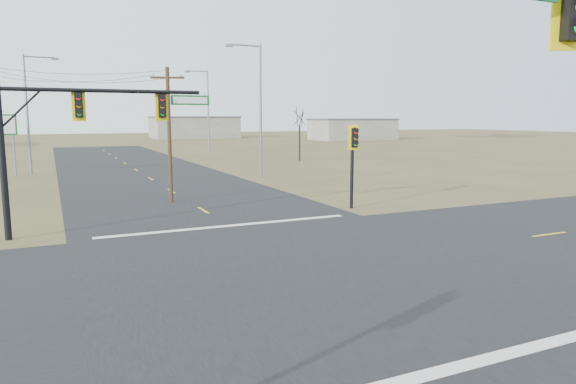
{
  "coord_description": "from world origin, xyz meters",
  "views": [
    {
      "loc": [
        -7.35,
        -14.9,
        5.03
      ],
      "look_at": [
        0.01,
        1.0,
        2.48
      ],
      "focal_mm": 32.0,
      "sensor_mm": 36.0,
      "label": 1
    }
  ],
  "objects_px": {
    "streetlight_b": "(206,108)",
    "pedestal_signal_ne": "(354,148)",
    "mast_arm_far": "(81,120)",
    "streetlight_a": "(258,103)",
    "utility_pole_near": "(169,132)",
    "streetlight_c": "(30,108)",
    "bare_tree_c": "(300,116)"
  },
  "relations": [
    {
      "from": "mast_arm_far",
      "to": "streetlight_a",
      "type": "distance_m",
      "value": 22.11
    },
    {
      "from": "mast_arm_far",
      "to": "utility_pole_near",
      "type": "bearing_deg",
      "value": 55.99
    },
    {
      "from": "mast_arm_far",
      "to": "streetlight_c",
      "type": "relative_size",
      "value": 0.84
    },
    {
      "from": "mast_arm_far",
      "to": "pedestal_signal_ne",
      "type": "xyz_separation_m",
      "value": [
        13.85,
        0.32,
        -1.55
      ]
    },
    {
      "from": "mast_arm_far",
      "to": "streetlight_a",
      "type": "relative_size",
      "value": 0.8
    },
    {
      "from": "utility_pole_near",
      "to": "streetlight_a",
      "type": "bearing_deg",
      "value": 46.07
    },
    {
      "from": "pedestal_signal_ne",
      "to": "utility_pole_near",
      "type": "xyz_separation_m",
      "value": [
        -8.71,
        6.37,
        0.81
      ]
    },
    {
      "from": "streetlight_c",
      "to": "bare_tree_c",
      "type": "relative_size",
      "value": 1.59
    },
    {
      "from": "utility_pole_near",
      "to": "streetlight_a",
      "type": "xyz_separation_m",
      "value": [
        9.49,
        9.85,
        2.02
      ]
    },
    {
      "from": "pedestal_signal_ne",
      "to": "utility_pole_near",
      "type": "height_order",
      "value": "utility_pole_near"
    },
    {
      "from": "mast_arm_far",
      "to": "streetlight_c",
      "type": "height_order",
      "value": "streetlight_c"
    },
    {
      "from": "utility_pole_near",
      "to": "streetlight_b",
      "type": "distance_m",
      "value": 37.62
    },
    {
      "from": "streetlight_b",
      "to": "streetlight_c",
      "type": "bearing_deg",
      "value": -163.6
    },
    {
      "from": "mast_arm_far",
      "to": "bare_tree_c",
      "type": "distance_m",
      "value": 38.98
    },
    {
      "from": "bare_tree_c",
      "to": "streetlight_b",
      "type": "bearing_deg",
      "value": 121.54
    },
    {
      "from": "streetlight_b",
      "to": "bare_tree_c",
      "type": "distance_m",
      "value": 14.43
    },
    {
      "from": "pedestal_signal_ne",
      "to": "streetlight_c",
      "type": "xyz_separation_m",
      "value": [
        -16.56,
        27.15,
        2.54
      ]
    },
    {
      "from": "utility_pole_near",
      "to": "streetlight_b",
      "type": "xyz_separation_m",
      "value": [
        12.37,
        35.46,
        2.07
      ]
    },
    {
      "from": "mast_arm_far",
      "to": "pedestal_signal_ne",
      "type": "distance_m",
      "value": 13.94
    },
    {
      "from": "mast_arm_far",
      "to": "utility_pole_near",
      "type": "xyz_separation_m",
      "value": [
        5.13,
        6.68,
        -0.73
      ]
    },
    {
      "from": "streetlight_c",
      "to": "streetlight_a",
      "type": "bearing_deg",
      "value": -46.48
    },
    {
      "from": "streetlight_b",
      "to": "mast_arm_far",
      "type": "bearing_deg",
      "value": -132.14
    },
    {
      "from": "streetlight_b",
      "to": "bare_tree_c",
      "type": "height_order",
      "value": "streetlight_b"
    },
    {
      "from": "streetlight_a",
      "to": "pedestal_signal_ne",
      "type": "bearing_deg",
      "value": -84.08
    },
    {
      "from": "streetlight_b",
      "to": "pedestal_signal_ne",
      "type": "bearing_deg",
      "value": -114.58
    },
    {
      "from": "mast_arm_far",
      "to": "bare_tree_c",
      "type": "xyz_separation_m",
      "value": [
        25.03,
        29.88,
        0.27
      ]
    },
    {
      "from": "mast_arm_far",
      "to": "streetlight_a",
      "type": "xyz_separation_m",
      "value": [
        14.62,
        16.53,
        1.28
      ]
    },
    {
      "from": "utility_pole_near",
      "to": "streetlight_a",
      "type": "height_order",
      "value": "streetlight_a"
    },
    {
      "from": "pedestal_signal_ne",
      "to": "streetlight_a",
      "type": "relative_size",
      "value": 0.42
    },
    {
      "from": "utility_pole_near",
      "to": "streetlight_c",
      "type": "height_order",
      "value": "streetlight_c"
    },
    {
      "from": "utility_pole_near",
      "to": "streetlight_c",
      "type": "bearing_deg",
      "value": 110.68
    },
    {
      "from": "streetlight_b",
      "to": "bare_tree_c",
      "type": "relative_size",
      "value": 1.69
    }
  ]
}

